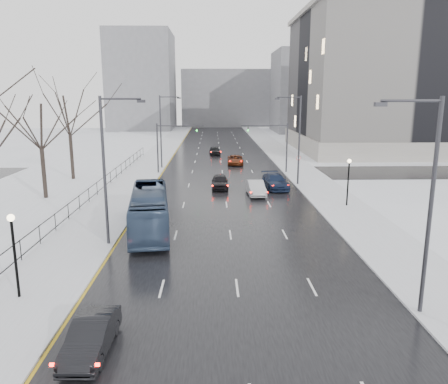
{
  "coord_description": "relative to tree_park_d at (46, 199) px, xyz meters",
  "views": [
    {
      "loc": [
        -1.25,
        -8.47,
        10.03
      ],
      "look_at": [
        -0.38,
        25.38,
        2.5
      ],
      "focal_mm": 35.0,
      "sensor_mm": 36.0,
      "label": 1
    }
  ],
  "objects": [
    {
      "name": "cross_road",
      "position": [
        17.8,
        14.0,
        0.02
      ],
      "size": [
        130.0,
        10.0,
        0.04
      ],
      "primitive_type": "cube",
      "color": "black",
      "rests_on": "ground"
    },
    {
      "name": "sedan_left_near",
      "position": [
        11.71,
        -26.8,
        0.73
      ],
      "size": [
        1.57,
        4.23,
        1.38
      ],
      "primitive_type": "imported",
      "rotation": [
        0.0,
        0.0,
        -0.03
      ],
      "color": "black",
      "rests_on": "road"
    },
    {
      "name": "lamppost_l",
      "position": [
        6.8,
        -22.0,
        2.94
      ],
      "size": [
        0.36,
        0.36,
        4.28
      ],
      "color": "black",
      "rests_on": "sidewalk_left"
    },
    {
      "name": "lamppost_r_mid",
      "position": [
        28.8,
        -4.0,
        2.94
      ],
      "size": [
        0.36,
        0.36,
        4.28
      ],
      "color": "black",
      "rests_on": "sidewalk_right"
    },
    {
      "name": "streetlight_r_near",
      "position": [
        25.97,
        -24.0,
        5.62
      ],
      "size": [
        2.95,
        0.25,
        10.0
      ],
      "color": "#2D2D33",
      "rests_on": "ground"
    },
    {
      "name": "no_uturn_sign",
      "position": [
        27.0,
        10.0,
        2.3
      ],
      "size": [
        0.6,
        0.06,
        2.7
      ],
      "color": "#2D2D33",
      "rests_on": "sidewalk_right"
    },
    {
      "name": "streetlight_l_near",
      "position": [
        9.63,
        -14.0,
        5.62
      ],
      "size": [
        2.95,
        0.25,
        10.0
      ],
      "color": "#2D2D33",
      "rests_on": "ground"
    },
    {
      "name": "mast_signal_left",
      "position": [
        10.47,
        14.0,
        4.11
      ],
      "size": [
        6.1,
        0.33,
        6.5
      ],
      "color": "#2D2D33",
      "rests_on": "ground"
    },
    {
      "name": "bldg_far_right",
      "position": [
        45.8,
        81.0,
        11.0
      ],
      "size": [
        24.0,
        20.0,
        22.0
      ],
      "primitive_type": "cube",
      "color": "slate",
      "rests_on": "ground"
    },
    {
      "name": "bldg_far_center",
      "position": [
        21.8,
        106.0,
        9.0
      ],
      "size": [
        30.0,
        18.0,
        18.0
      ],
      "primitive_type": "cube",
      "color": "slate",
      "rests_on": "ground"
    },
    {
      "name": "sidewalk_right",
      "position": [
        28.3,
        26.0,
        0.08
      ],
      "size": [
        5.0,
        150.0,
        0.16
      ],
      "primitive_type": "cube",
      "color": "silver",
      "rests_on": "ground"
    },
    {
      "name": "park_strip",
      "position": [
        -2.2,
        26.0,
        0.06
      ],
      "size": [
        14.0,
        150.0,
        0.12
      ],
      "primitive_type": "cube",
      "color": "white",
      "rests_on": "ground"
    },
    {
      "name": "sidewalk_left",
      "position": [
        7.3,
        26.0,
        0.08
      ],
      "size": [
        5.0,
        150.0,
        0.16
      ],
      "primitive_type": "cube",
      "color": "silver",
      "rests_on": "ground"
    },
    {
      "name": "bldg_far_left",
      "position": [
        -4.2,
        91.0,
        14.0
      ],
      "size": [
        18.0,
        22.0,
        28.0
      ],
      "primitive_type": "cube",
      "color": "slate",
      "rests_on": "ground"
    },
    {
      "name": "mast_signal_right",
      "position": [
        25.13,
        14.0,
        4.11
      ],
      "size": [
        6.1,
        0.33,
        6.5
      ],
      "color": "#2D2D33",
      "rests_on": "ground"
    },
    {
      "name": "civic_building",
      "position": [
        52.8,
        38.0,
        11.21
      ],
      "size": [
        41.0,
        31.0,
        24.8
      ],
      "color": "gray",
      "rests_on": "ground"
    },
    {
      "name": "iron_fence",
      "position": [
        4.8,
        -4.0,
        0.91
      ],
      "size": [
        0.06,
        70.0,
        1.3
      ],
      "color": "black",
      "rests_on": "sidewalk_left"
    },
    {
      "name": "sedan_right_near",
      "position": [
        20.9,
        0.93,
        0.79
      ],
      "size": [
        1.87,
        4.66,
        1.51
      ],
      "primitive_type": "imported",
      "rotation": [
        0.0,
        0.0,
        0.06
      ],
      "color": "#ACADB1",
      "rests_on": "road"
    },
    {
      "name": "tree_park_e",
      "position": [
        -0.4,
        10.0,
        0.0
      ],
      "size": [
        9.45,
        9.45,
        13.5
      ],
      "primitive_type": null,
      "color": "black",
      "rests_on": "ground"
    },
    {
      "name": "streetlight_r_mid",
      "position": [
        25.97,
        6.0,
        5.62
      ],
      "size": [
        2.95,
        0.25,
        10.0
      ],
      "color": "#2D2D33",
      "rests_on": "ground"
    },
    {
      "name": "bus",
      "position": [
        11.78,
        -10.78,
        1.61
      ],
      "size": [
        4.03,
        11.51,
        3.14
      ],
      "primitive_type": "imported",
      "rotation": [
        0.0,
        0.0,
        0.13
      ],
      "color": "#30425E",
      "rests_on": "road"
    },
    {
      "name": "sedan_center_near",
      "position": [
        17.3,
        4.27,
        0.8
      ],
      "size": [
        1.8,
        4.45,
        1.51
      ],
      "primitive_type": "imported",
      "rotation": [
        0.0,
        0.0,
        -0.0
      ],
      "color": "black",
      "rests_on": "road"
    },
    {
      "name": "sedan_right_far",
      "position": [
        23.34,
        4.12,
        0.83
      ],
      "size": [
        2.82,
        5.65,
        1.57
      ],
      "primitive_type": "imported",
      "rotation": [
        0.0,
        0.0,
        0.12
      ],
      "color": "#121D37",
      "rests_on": "road"
    },
    {
      "name": "streetlight_l_far",
      "position": [
        9.63,
        18.0,
        5.62
      ],
      "size": [
        2.95,
        0.25,
        10.0
      ],
      "color": "#2D2D33",
      "rests_on": "ground"
    },
    {
      "name": "tree_park_d",
      "position": [
        0.0,
        0.0,
        0.0
      ],
      "size": [
        8.75,
        8.75,
        12.5
      ],
      "primitive_type": null,
      "color": "black",
      "rests_on": "ground"
    },
    {
      "name": "sedan_center_far",
      "position": [
        16.89,
        32.0,
        0.75
      ],
      "size": [
        2.01,
        4.31,
        1.43
      ],
      "primitive_type": "imported",
      "rotation": [
        0.0,
        0.0,
        0.08
      ],
      "color": "black",
      "rests_on": "road"
    },
    {
      "name": "sedan_right_cross",
      "position": [
        19.86,
        21.29,
        0.72
      ],
      "size": [
        2.39,
        4.96,
        1.36
      ],
      "primitive_type": "imported",
      "rotation": [
        0.0,
        0.0,
        -0.03
      ],
      "color": "#5F2610",
      "rests_on": "road"
    },
    {
      "name": "road",
      "position": [
        17.8,
        26.0,
        0.02
      ],
      "size": [
        16.0,
        150.0,
        0.04
      ],
      "primitive_type": "cube",
      "color": "black",
      "rests_on": "ground"
    }
  ]
}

